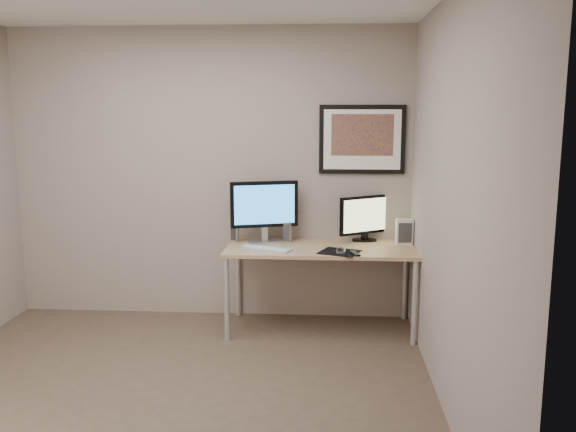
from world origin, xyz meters
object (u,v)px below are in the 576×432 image
monitor_tv (365,217)px  speaker_right (287,232)px  desk (321,254)px  fan_unit (404,232)px  monitor_large (264,209)px  framed_art (362,139)px  keyboard (266,249)px  speaker_left (235,232)px

monitor_tv → speaker_right: monitor_tv is taller
desk → fan_unit: (0.72, 0.16, 0.17)m
monitor_large → monitor_tv: 0.89m
desk → framed_art: size_ratio=2.13×
speaker_right → keyboard: (-0.16, -0.30, -0.08)m
monitor_large → speaker_left: (-0.26, 0.04, -0.22)m
desk → framed_art: bearing=43.5°
desk → framed_art: 1.07m
fan_unit → keyboard: bearing=-167.9°
monitor_large → speaker_right: (0.20, 0.03, -0.21)m
speaker_right → keyboard: 0.35m
speaker_left → fan_unit: size_ratio=0.77×
monitor_tv → speaker_right: size_ratio=2.52×
monitor_large → fan_unit: monitor_large is taller
monitor_tv → speaker_right: (-0.68, -0.09, -0.13)m
framed_art → speaker_left: size_ratio=4.50×
monitor_tv → speaker_left: (-1.14, -0.08, -0.13)m
framed_art → speaker_right: framed_art is taller
keyboard → monitor_large: bearing=121.8°
desk → monitor_large: 0.63m
framed_art → fan_unit: (0.37, -0.18, -0.78)m
speaker_right → keyboard: bearing=-107.7°
speaker_left → framed_art: bearing=29.9°
speaker_right → fan_unit: fan_unit is taller
monitor_large → keyboard: size_ratio=1.30×
fan_unit → speaker_left: bearing=177.5°
speaker_left → keyboard: speaker_left is taller
framed_art → monitor_tv: size_ratio=1.67×
speaker_right → keyboard: speaker_right is taller
desk → keyboard: bearing=-163.5°
speaker_left → speaker_right: size_ratio=0.93×
monitor_large → keyboard: bearing=-98.1°
speaker_right → fan_unit: size_ratio=0.82×
speaker_left → desk: bearing=8.8°
framed_art → monitor_tv: (0.03, -0.08, -0.68)m
framed_art → monitor_large: (-0.84, -0.20, -0.59)m
desk → speaker_right: (-0.29, 0.16, 0.16)m
framed_art → speaker_left: bearing=-171.9°
desk → framed_art: (0.35, 0.33, 0.96)m
desk → speaker_right: 0.37m
monitor_large → fan_unit: size_ratio=2.66×
framed_art → keyboard: (-0.80, -0.47, -0.88)m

